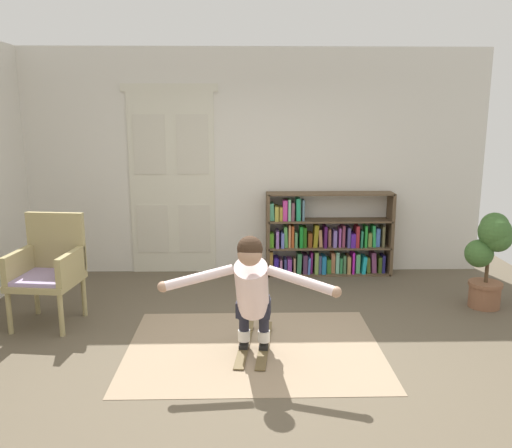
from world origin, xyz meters
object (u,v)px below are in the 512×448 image
at_px(bookshelf, 324,241).
at_px(potted_plant, 490,250).
at_px(person_skier, 252,287).
at_px(wicker_chair, 49,267).
at_px(skis_pair, 254,345).

height_order(bookshelf, potted_plant, bookshelf).
xyz_separation_m(bookshelf, person_skier, (-0.98, -2.44, 0.21)).
distance_m(bookshelf, wicker_chair, 3.39).
relative_size(skis_pair, person_skier, 0.63).
xyz_separation_m(wicker_chair, skis_pair, (2.05, -0.65, -0.56)).
bearing_deg(wicker_chair, potted_plant, 3.92).
bearing_deg(bookshelf, person_skier, -111.86).
xyz_separation_m(wicker_chair, potted_plant, (4.61, 0.32, 0.06)).
height_order(bookshelf, person_skier, person_skier).
distance_m(skis_pair, person_skier, 0.67).
relative_size(wicker_chair, skis_pair, 1.19).
height_order(bookshelf, skis_pair, bookshelf).
bearing_deg(person_skier, skis_pair, 83.55).
bearing_deg(potted_plant, person_skier, -155.32).
bearing_deg(potted_plant, wicker_chair, -176.08).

